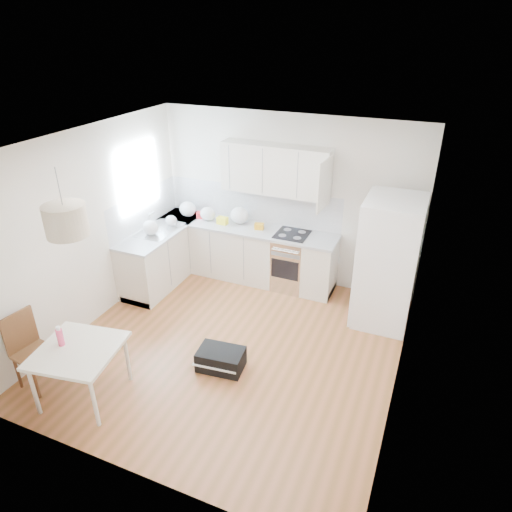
{
  "coord_description": "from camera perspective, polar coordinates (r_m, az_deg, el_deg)",
  "views": [
    {
      "loc": [
        2.19,
        -4.35,
        3.87
      ],
      "look_at": [
        0.18,
        0.4,
        1.21
      ],
      "focal_mm": 32.0,
      "sensor_mm": 36.0,
      "label": 1
    }
  ],
  "objects": [
    {
      "name": "counter_left",
      "position": [
        7.45,
        -11.73,
        3.23
      ],
      "size": [
        0.64,
        1.82,
        0.04
      ],
      "primitive_type": "cube",
      "color": "#A4A6A8",
      "rests_on": "cabinets_left"
    },
    {
      "name": "wall_right",
      "position": [
        5.03,
        18.75,
        -4.37
      ],
      "size": [
        0.0,
        4.2,
        4.2
      ],
      "primitive_type": "plane",
      "rotation": [
        1.57,
        0.0,
        -1.57
      ],
      "color": "white",
      "rests_on": "floor"
    },
    {
      "name": "cabinets_left",
      "position": [
        7.65,
        -11.41,
        0.08
      ],
      "size": [
        0.6,
        1.8,
        0.88
      ],
      "primitive_type": "cube",
      "color": "beige",
      "rests_on": "floor"
    },
    {
      "name": "backsplash_left",
      "position": [
        7.5,
        -13.83,
        5.72
      ],
      "size": [
        0.01,
        1.8,
        0.58
      ],
      "primitive_type": "cube",
      "color": "white",
      "rests_on": "wall_left"
    },
    {
      "name": "grocery_bag_a",
      "position": [
        7.81,
        -8.53,
        5.82
      ],
      "size": [
        0.29,
        0.24,
        0.26
      ],
      "primitive_type": "ellipsoid",
      "color": "white",
      "rests_on": "counter_back"
    },
    {
      "name": "wall_left",
      "position": [
        6.61,
        -19.99,
        3.18
      ],
      "size": [
        0.0,
        4.2,
        4.2
      ],
      "primitive_type": "plane",
      "rotation": [
        1.57,
        0.0,
        1.57
      ],
      "color": "white",
      "rests_on": "floor"
    },
    {
      "name": "window_glassblock",
      "position": [
        7.28,
        -14.49,
        9.53
      ],
      "size": [
        0.02,
        1.0,
        1.0
      ],
      "primitive_type": "cube",
      "color": "#BFE0F9",
      "rests_on": "wall_left"
    },
    {
      "name": "snack_red",
      "position": [
        7.73,
        -6.8,
        5.1
      ],
      "size": [
        0.18,
        0.14,
        0.11
      ],
      "primitive_type": "cube",
      "rotation": [
        0.0,
        0.0,
        0.26
      ],
      "color": "red",
      "rests_on": "counter_back"
    },
    {
      "name": "cabinets_back",
      "position": [
        7.58,
        -1.32,
        0.38
      ],
      "size": [
        3.0,
        0.6,
        0.88
      ],
      "primitive_type": "cube",
      "color": "beige",
      "rests_on": "floor"
    },
    {
      "name": "dining_chair",
      "position": [
        5.95,
        -25.92,
        -10.77
      ],
      "size": [
        0.45,
        0.45,
        0.94
      ],
      "primitive_type": null,
      "rotation": [
        0.0,
        0.0,
        -0.14
      ],
      "color": "#4C2C16",
      "rests_on": "floor"
    },
    {
      "name": "upper_cabinets",
      "position": [
        7.0,
        2.46,
        10.73
      ],
      "size": [
        1.7,
        0.32,
        0.75
      ],
      "primitive_type": "cube",
      "color": "beige",
      "rests_on": "wall_back"
    },
    {
      "name": "sink",
      "position": [
        7.41,
        -11.95,
        3.19
      ],
      "size": [
        0.5,
        0.8,
        0.16
      ],
      "primitive_type": null,
      "color": "silver",
      "rests_on": "counter_left"
    },
    {
      "name": "snack_orange",
      "position": [
        7.25,
        0.39,
        3.73
      ],
      "size": [
        0.16,
        0.12,
        0.1
      ],
      "primitive_type": "cube",
      "rotation": [
        0.0,
        0.0,
        0.21
      ],
      "color": "orange",
      "rests_on": "counter_back"
    },
    {
      "name": "snack_yellow",
      "position": [
        7.46,
        -4.22,
        4.43
      ],
      "size": [
        0.18,
        0.12,
        0.12
      ],
      "primitive_type": "cube",
      "rotation": [
        0.0,
        0.0,
        -0.07
      ],
      "color": "yellow",
      "rests_on": "counter_back"
    },
    {
      "name": "grocery_bag_b",
      "position": [
        7.6,
        -6.06,
        5.26
      ],
      "size": [
        0.26,
        0.22,
        0.23
      ],
      "primitive_type": "ellipsoid",
      "color": "white",
      "rests_on": "counter_back"
    },
    {
      "name": "grocery_bag_c",
      "position": [
        7.44,
        -2.07,
        5.08
      ],
      "size": [
        0.3,
        0.26,
        0.27
      ],
      "primitive_type": "ellipsoid",
      "color": "white",
      "rests_on": "counter_back"
    },
    {
      "name": "ceiling",
      "position": [
        5.01,
        -3.79,
        13.76
      ],
      "size": [
        4.2,
        4.2,
        0.0
      ],
      "primitive_type": "plane",
      "rotation": [
        3.14,
        0.0,
        0.0
      ],
      "color": "white",
      "rests_on": "wall_back"
    },
    {
      "name": "backsplash_back",
      "position": [
        7.51,
        -0.46,
        6.56
      ],
      "size": [
        3.0,
        0.01,
        0.58
      ],
      "primitive_type": "cube",
      "color": "white",
      "rests_on": "wall_back"
    },
    {
      "name": "floor",
      "position": [
        6.22,
        -3.03,
        -11.2
      ],
      "size": [
        4.2,
        4.2,
        0.0
      ],
      "primitive_type": "plane",
      "color": "brown",
      "rests_on": "ground"
    },
    {
      "name": "pendant_lamp",
      "position": [
        4.71,
        -22.69,
        4.13
      ],
      "size": [
        0.49,
        0.49,
        0.31
      ],
      "primitive_type": "cylinder",
      "rotation": [
        0.0,
        0.0,
        -0.25
      ],
      "color": "#B7AA8D",
      "rests_on": "ceiling"
    },
    {
      "name": "refrigerator",
      "position": [
        6.54,
        16.3,
        -0.75
      ],
      "size": [
        0.88,
        0.92,
        1.83
      ],
      "primitive_type": null,
      "rotation": [
        0.0,
        0.0,
        0.01
      ],
      "color": "white",
      "rests_on": "floor"
    },
    {
      "name": "range_oven",
      "position": [
        7.32,
        4.41,
        -0.73
      ],
      "size": [
        0.5,
        0.61,
        0.88
      ],
      "primitive_type": null,
      "color": "silver",
      "rests_on": "floor"
    },
    {
      "name": "counter_back",
      "position": [
        7.38,
        -1.35,
        3.57
      ],
      "size": [
        3.02,
        0.64,
        0.04
      ],
      "primitive_type": "cube",
      "color": "#A4A6A8",
      "rests_on": "cabinets_back"
    },
    {
      "name": "dining_table",
      "position": [
        5.49,
        -21.32,
        -11.34
      ],
      "size": [
        0.99,
        0.99,
        0.68
      ],
      "rotation": [
        0.0,
        0.0,
        0.17
      ],
      "color": "beige",
      "rests_on": "floor"
    },
    {
      "name": "grocery_bag_d",
      "position": [
        7.5,
        -10.55,
        4.38
      ],
      "size": [
        0.19,
        0.16,
        0.17
      ],
      "primitive_type": "ellipsoid",
      "color": "white",
      "rests_on": "counter_back"
    },
    {
      "name": "gym_bag",
      "position": [
        5.82,
        -4.41,
        -12.74
      ],
      "size": [
        0.6,
        0.43,
        0.26
      ],
      "primitive_type": "cube",
      "rotation": [
        0.0,
        0.0,
        0.11
      ],
      "color": "black",
      "rests_on": "floor"
    },
    {
      "name": "drink_bottle",
      "position": [
        5.5,
        -23.32,
        -9.14
      ],
      "size": [
        0.09,
        0.09,
        0.25
      ],
      "primitive_type": "cylinder",
      "rotation": [
        0.0,
        0.0,
        0.42
      ],
      "color": "#F24370",
      "rests_on": "dining_table"
    },
    {
      "name": "wall_back",
      "position": [
        7.26,
        3.94,
        6.95
      ],
      "size": [
        4.2,
        0.0,
        4.2
      ],
      "primitive_type": "plane",
      "rotation": [
        1.57,
        0.0,
        0.0
      ],
      "color": "white",
      "rests_on": "floor"
    },
    {
      "name": "grocery_bag_e",
      "position": [
        7.23,
        -13.04,
        3.48
      ],
      "size": [
        0.26,
        0.22,
        0.23
      ],
      "primitive_type": "ellipsoid",
      "color": "white",
      "rests_on": "counter_left"
    }
  ]
}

